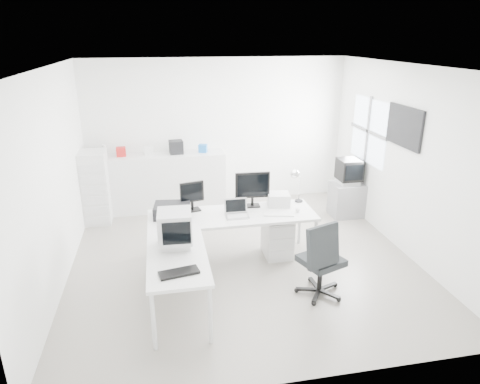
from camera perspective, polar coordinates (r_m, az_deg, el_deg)
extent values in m
cube|color=#B1AC9F|center=(6.55, 0.34, -8.84)|extent=(5.00, 5.00, 0.01)
cube|color=white|center=(5.73, 0.40, 16.42)|extent=(5.00, 5.00, 0.01)
cube|color=white|center=(8.38, -3.02, 7.93)|extent=(5.00, 0.02, 2.80)
cube|color=white|center=(6.05, -23.57, 1.36)|extent=(0.02, 5.00, 2.80)
cube|color=white|center=(6.91, 21.19, 3.91)|extent=(0.02, 5.00, 2.80)
cube|color=silver|center=(6.55, 4.99, -5.97)|extent=(0.40, 0.50, 0.60)
cube|color=black|center=(6.15, -9.03, -2.42)|extent=(0.54, 0.45, 0.18)
cube|color=silver|center=(6.17, 5.18, -2.98)|extent=(0.45, 0.22, 0.02)
sphere|color=silver|center=(6.29, 7.69, -2.40)|extent=(0.06, 0.06, 0.06)
cube|color=silver|center=(6.49, 5.16, -0.97)|extent=(0.36, 0.32, 0.19)
cube|color=black|center=(4.75, -8.14, -10.59)|extent=(0.46, 0.25, 0.03)
cube|color=gray|center=(8.16, 14.03, -0.97)|extent=(0.57, 0.47, 0.63)
cube|color=silver|center=(8.28, -9.66, 1.37)|extent=(2.18, 0.54, 1.09)
cube|color=#B41A19|center=(8.13, -15.57, 5.19)|extent=(0.17, 0.15, 0.17)
cube|color=silver|center=(8.11, -12.04, 5.40)|extent=(0.16, 0.14, 0.16)
cube|color=black|center=(8.10, -8.52, 5.95)|extent=(0.27, 0.25, 0.25)
cube|color=blue|center=(8.15, -4.97, 5.82)|extent=(0.18, 0.17, 0.15)
cylinder|color=silver|center=(8.20, -17.67, 5.28)|extent=(0.07, 0.07, 0.22)
cube|color=silver|center=(7.97, -18.69, 0.60)|extent=(0.45, 0.54, 1.30)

